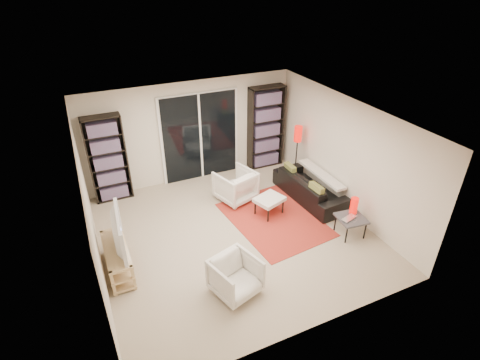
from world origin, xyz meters
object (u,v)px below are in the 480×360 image
object	(u,v)px
bookshelf_right	(266,128)
armchair_front	(236,277)
bookshelf_left	(108,159)
ottoman	(269,200)
floor_lamp	(298,139)
armchair_back	(235,185)
side_table	(351,219)
sofa	(310,187)
tv_stand	(118,259)

from	to	relation	value
bookshelf_right	armchair_front	distance (m)	4.54
bookshelf_right	bookshelf_left	bearing A→B (deg)	180.00
ottoman	bookshelf_left	bearing A→B (deg)	144.88
ottoman	floor_lamp	xyz separation A→B (m)	(1.32, 1.09, 0.70)
bookshelf_left	armchair_back	distance (m)	2.81
bookshelf_left	armchair_back	world-z (taller)	bookshelf_left
armchair_back	side_table	size ratio (longest dim) A/B	1.37
armchair_front	side_table	distance (m)	2.66
bookshelf_right	armchair_back	xyz separation A→B (m)	(-1.38, -1.20, -0.70)
sofa	side_table	size ratio (longest dim) A/B	3.38
armchair_back	armchair_front	bearing A→B (deg)	49.10
sofa	floor_lamp	xyz separation A→B (m)	(0.19, 0.93, 0.76)
bookshelf_left	bookshelf_right	size ratio (longest dim) A/B	0.93
sofa	floor_lamp	distance (m)	1.22
ottoman	floor_lamp	world-z (taller)	floor_lamp
armchair_front	ottoman	xyz separation A→B (m)	(1.53, 1.69, 0.03)
bookshelf_left	tv_stand	world-z (taller)	bookshelf_left
armchair_front	floor_lamp	world-z (taller)	floor_lamp
tv_stand	side_table	distance (m)	4.36
bookshelf_right	armchair_front	world-z (taller)	bookshelf_right
bookshelf_right	armchair_front	xyz separation A→B (m)	(-2.50, -3.72, -0.73)
tv_stand	armchair_back	bearing A→B (deg)	24.17
armchair_front	tv_stand	bearing A→B (deg)	125.19
armchair_back	floor_lamp	xyz separation A→B (m)	(1.73, 0.26, 0.69)
floor_lamp	ottoman	bearing A→B (deg)	-140.42
side_table	floor_lamp	xyz separation A→B (m)	(0.22, 2.36, 0.68)
sofa	ottoman	bearing A→B (deg)	94.46
ottoman	floor_lamp	size ratio (longest dim) A/B	0.50
bookshelf_right	side_table	distance (m)	3.37
bookshelf_left	tv_stand	bearing A→B (deg)	-96.74
bookshelf_right	side_table	bearing A→B (deg)	-87.73
floor_lamp	sofa	bearing A→B (deg)	-101.77
bookshelf_right	ottoman	distance (m)	2.35
tv_stand	sofa	bearing A→B (deg)	7.61
sofa	side_table	bearing A→B (deg)	175.42
armchair_back	bookshelf_right	bearing A→B (deg)	-155.94
tv_stand	floor_lamp	distance (m)	4.79
bookshelf_right	armchair_back	bearing A→B (deg)	-139.02
bookshelf_left	armchair_back	xyz separation A→B (m)	(2.47, -1.20, -0.62)
armchair_back	armchair_front	world-z (taller)	armchair_back
armchair_front	bookshelf_left	bearing A→B (deg)	93.15
bookshelf_left	armchair_front	distance (m)	4.01
bookshelf_left	armchair_front	world-z (taller)	bookshelf_left
sofa	floor_lamp	bearing A→B (deg)	-15.48
bookshelf_right	ottoman	bearing A→B (deg)	-115.62
bookshelf_left	bookshelf_right	bearing A→B (deg)	-0.00
bookshelf_right	ottoman	size ratio (longest dim) A/B	3.05
bookshelf_left	armchair_back	bearing A→B (deg)	-25.89
bookshelf_left	side_table	xyz separation A→B (m)	(3.98, -3.30, -0.62)
tv_stand	armchair_back	world-z (taller)	armchair_back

